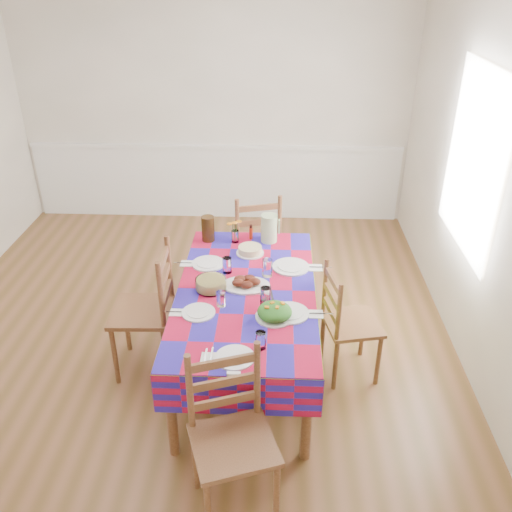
{
  "coord_description": "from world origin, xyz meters",
  "views": [
    {
      "loc": [
        0.75,
        -3.71,
        2.85
      ],
      "look_at": [
        0.6,
        -0.23,
        0.93
      ],
      "focal_mm": 38.0,
      "sensor_mm": 36.0,
      "label": 1
    }
  ],
  "objects_px": {
    "dining_table": "(246,299)",
    "chair_right": "(347,324)",
    "meat_platter": "(246,283)",
    "chair_near": "(231,438)",
    "chair_far": "(255,243)",
    "tea_pitcher": "(208,229)",
    "green_pitcher": "(269,228)",
    "chair_left": "(148,311)"
  },
  "relations": [
    {
      "from": "tea_pitcher",
      "to": "chair_right",
      "type": "xyz_separation_m",
      "value": [
        1.12,
        -0.78,
        -0.39
      ]
    },
    {
      "from": "green_pitcher",
      "to": "tea_pitcher",
      "type": "relative_size",
      "value": 1.09
    },
    {
      "from": "dining_table",
      "to": "green_pitcher",
      "type": "height_order",
      "value": "green_pitcher"
    },
    {
      "from": "dining_table",
      "to": "chair_near",
      "type": "height_order",
      "value": "chair_near"
    },
    {
      "from": "green_pitcher",
      "to": "tea_pitcher",
      "type": "bearing_deg",
      "value": -179.05
    },
    {
      "from": "green_pitcher",
      "to": "chair_near",
      "type": "relative_size",
      "value": 0.23
    },
    {
      "from": "meat_platter",
      "to": "chair_near",
      "type": "relative_size",
      "value": 0.35
    },
    {
      "from": "chair_near",
      "to": "chair_far",
      "type": "relative_size",
      "value": 1.0
    },
    {
      "from": "meat_platter",
      "to": "chair_far",
      "type": "distance_m",
      "value": 1.16
    },
    {
      "from": "meat_platter",
      "to": "green_pitcher",
      "type": "relative_size",
      "value": 1.47
    },
    {
      "from": "chair_near",
      "to": "chair_far",
      "type": "bearing_deg",
      "value": 70.32
    },
    {
      "from": "green_pitcher",
      "to": "tea_pitcher",
      "type": "height_order",
      "value": "green_pitcher"
    },
    {
      "from": "chair_far",
      "to": "tea_pitcher",
      "type": "bearing_deg",
      "value": 31.93
    },
    {
      "from": "dining_table",
      "to": "green_pitcher",
      "type": "bearing_deg",
      "value": 79.28
    },
    {
      "from": "chair_far",
      "to": "chair_right",
      "type": "relative_size",
      "value": 1.1
    },
    {
      "from": "chair_left",
      "to": "chair_right",
      "type": "relative_size",
      "value": 1.14
    },
    {
      "from": "green_pitcher",
      "to": "chair_right",
      "type": "distance_m",
      "value": 1.07
    },
    {
      "from": "dining_table",
      "to": "chair_near",
      "type": "relative_size",
      "value": 1.85
    },
    {
      "from": "dining_table",
      "to": "meat_platter",
      "type": "xyz_separation_m",
      "value": [
        -0.01,
        0.04,
        0.11
      ]
    },
    {
      "from": "chair_left",
      "to": "green_pitcher",
      "type": "bearing_deg",
      "value": 129.04
    },
    {
      "from": "chair_left",
      "to": "chair_right",
      "type": "xyz_separation_m",
      "value": [
        1.49,
        -0.01,
        -0.06
      ]
    },
    {
      "from": "dining_table",
      "to": "green_pitcher",
      "type": "distance_m",
      "value": 0.82
    },
    {
      "from": "dining_table",
      "to": "chair_left",
      "type": "relative_size",
      "value": 1.79
    },
    {
      "from": "meat_platter",
      "to": "chair_far",
      "type": "height_order",
      "value": "chair_far"
    },
    {
      "from": "tea_pitcher",
      "to": "chair_right",
      "type": "distance_m",
      "value": 1.42
    },
    {
      "from": "dining_table",
      "to": "tea_pitcher",
      "type": "height_order",
      "value": "tea_pitcher"
    },
    {
      "from": "dining_table",
      "to": "meat_platter",
      "type": "bearing_deg",
      "value": 96.77
    },
    {
      "from": "green_pitcher",
      "to": "chair_far",
      "type": "height_order",
      "value": "chair_far"
    },
    {
      "from": "green_pitcher",
      "to": "chair_far",
      "type": "relative_size",
      "value": 0.23
    },
    {
      "from": "tea_pitcher",
      "to": "chair_left",
      "type": "xyz_separation_m",
      "value": [
        -0.37,
        -0.77,
        -0.32
      ]
    },
    {
      "from": "dining_table",
      "to": "chair_right",
      "type": "xyz_separation_m",
      "value": [
        0.75,
        -0.01,
        -0.2
      ]
    },
    {
      "from": "chair_right",
      "to": "meat_platter",
      "type": "bearing_deg",
      "value": 74.08
    },
    {
      "from": "meat_platter",
      "to": "chair_right",
      "type": "relative_size",
      "value": 0.38
    },
    {
      "from": "chair_left",
      "to": "chair_near",
      "type": "bearing_deg",
      "value": 29.4
    },
    {
      "from": "meat_platter",
      "to": "tea_pitcher",
      "type": "bearing_deg",
      "value": 116.46
    },
    {
      "from": "green_pitcher",
      "to": "chair_left",
      "type": "distance_m",
      "value": 1.23
    },
    {
      "from": "tea_pitcher",
      "to": "chair_far",
      "type": "relative_size",
      "value": 0.21
    },
    {
      "from": "meat_platter",
      "to": "green_pitcher",
      "type": "bearing_deg",
      "value": 78.27
    },
    {
      "from": "dining_table",
      "to": "tea_pitcher",
      "type": "relative_size",
      "value": 8.57
    },
    {
      "from": "green_pitcher",
      "to": "chair_left",
      "type": "height_order",
      "value": "chair_left"
    },
    {
      "from": "dining_table",
      "to": "chair_left",
      "type": "bearing_deg",
      "value": 179.86
    },
    {
      "from": "dining_table",
      "to": "chair_near",
      "type": "bearing_deg",
      "value": -90.74
    }
  ]
}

